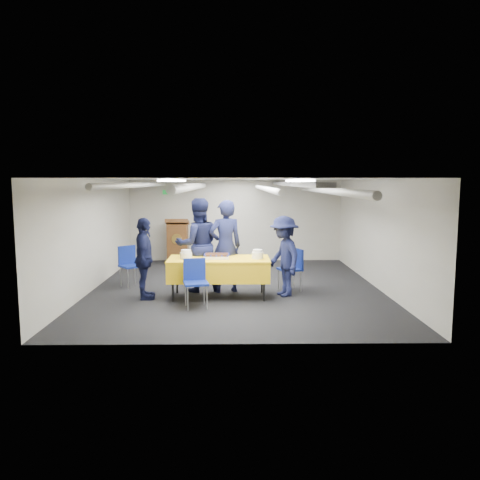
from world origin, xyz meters
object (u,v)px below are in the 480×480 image
sailor_a (225,246)px  sailor_d (284,256)px  sailor_b (198,245)px  chair_right (293,265)px  sheet_cake (217,256)px  chair_left (129,262)px  serving_table (219,269)px  podium (178,241)px  sailor_c (144,259)px  chair_near (195,278)px

sailor_a → sailor_d: bearing=145.3°
sailor_a → sailor_b: (-0.56, 0.08, 0.02)m
chair_right → sheet_cake: bearing=-160.9°
chair_left → sailor_b: 1.65m
serving_table → sailor_d: sailor_d is taller
sailor_b → sheet_cake: bearing=111.4°
sailor_a → podium: bearing=-85.5°
sailor_b → sailor_d: (1.72, -0.44, -0.17)m
sheet_cake → sailor_c: (-1.38, -0.13, -0.03)m
podium → chair_left: size_ratio=1.44×
chair_right → sailor_d: sailor_d is taller
sheet_cake → sailor_c: 1.39m
sailor_a → serving_table: bearing=57.8°
chair_right → chair_left: size_ratio=1.00×
chair_right → sailor_c: (-2.95, -0.67, 0.25)m
chair_near → podium: bearing=100.6°
sailor_a → sheet_cake: bearing=52.6°
chair_left → sailor_a: size_ratio=0.46×
chair_near → chair_left: size_ratio=1.00×
podium → sailor_a: size_ratio=0.66×
sailor_a → sailor_d: 1.22m
podium → sailor_a: bearing=-68.0°
sailor_a → sailor_c: sailor_a is taller
chair_near → sailor_a: sailor_a is taller
podium → sailor_c: (-0.17, -3.98, 0.17)m
serving_table → sailor_a: bearing=75.3°
sailor_d → chair_near: bearing=-83.8°
sailor_b → chair_left: bearing=-33.1°
chair_near → sailor_c: bearing=150.4°
serving_table → sailor_d: size_ratio=1.24×
serving_table → sailor_a: 0.60m
podium → chair_near: 4.64m
sailor_a → sailor_b: size_ratio=0.98×
sheet_cake → chair_right: 1.69m
chair_left → sailor_b: bearing=-17.4°
chair_right → sailor_d: 0.58m
podium → chair_right: (2.79, -3.31, -0.08)m
sailor_c → chair_left: bearing=17.3°
podium → chair_left: bearing=-103.9°
chair_near → sailor_b: 1.31m
chair_right → sailor_b: (-1.97, -0.02, 0.43)m
serving_table → sailor_d: 1.30m
sheet_cake → chair_right: bearing=19.1°
sailor_a → sailor_b: sailor_b is taller
serving_table → chair_near: bearing=-119.8°
chair_left → sailor_a: bearing=-15.0°
sheet_cake → sailor_b: (-0.40, 0.53, 0.15)m
sailor_a → chair_near: bearing=48.2°
sailor_c → serving_table: bearing=-93.3°
sheet_cake → chair_left: 2.19m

